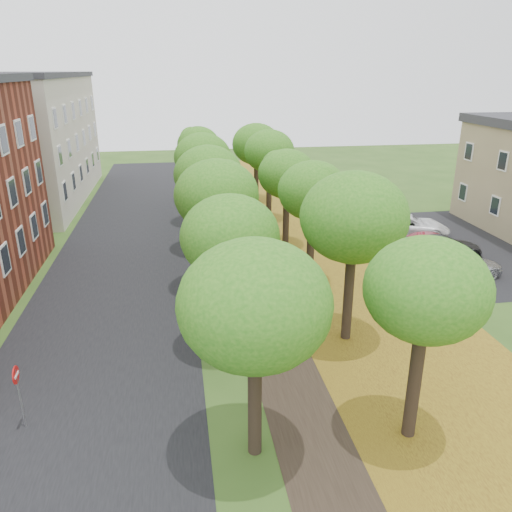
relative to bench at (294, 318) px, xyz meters
name	(u,v)px	position (x,y,z in m)	size (l,w,h in m)	color
ground	(327,443)	(-0.67, -7.27, -0.42)	(120.00, 120.00, 0.00)	#2D4C19
street_asphalt	(120,271)	(-8.17, 7.73, -0.42)	(8.00, 70.00, 0.01)	black
footpath	(252,264)	(-0.67, 7.73, -0.42)	(3.20, 70.00, 0.01)	black
leaf_verge	(335,259)	(4.33, 7.73, -0.42)	(7.50, 70.00, 0.01)	olive
parking_lot	(459,246)	(12.83, 8.73, -0.42)	(9.00, 16.00, 0.01)	black
tree_row_west	(212,184)	(-2.87, 7.73, 4.34)	(3.81, 33.81, 6.41)	black
tree_row_east	(299,181)	(1.93, 7.73, 4.34)	(3.81, 33.81, 6.41)	black
building_cream	(17,139)	(-17.67, 25.73, 4.79)	(10.30, 20.30, 10.40)	beige
bench	(294,318)	(0.00, 0.00, 0.00)	(0.76, 1.77, 0.81)	#2C372F
street_sign	(17,383)	(-9.87, -5.05, 1.18)	(0.06, 0.57, 2.18)	slate
car_silver	(464,265)	(10.33, 3.99, 0.27)	(1.63, 4.06, 1.38)	silver
car_red	(435,246)	(10.33, 7.29, 0.24)	(1.40, 4.02, 1.32)	maroon
car_grey	(443,247)	(10.70, 6.96, 0.26)	(1.91, 4.71, 1.37)	#2E2E33
car_white	(407,226)	(10.33, 11.11, 0.34)	(2.54, 5.52, 1.53)	white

